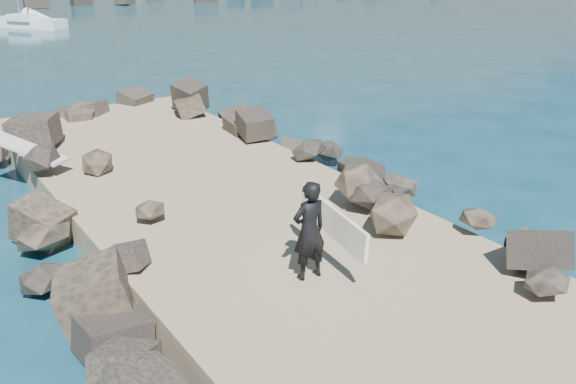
% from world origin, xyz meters
% --- Properties ---
extents(ground, '(800.00, 800.00, 0.00)m').
position_xyz_m(ground, '(0.00, 0.00, 0.00)').
color(ground, '#0F384C').
rests_on(ground, ground).
extents(jetty, '(6.00, 26.00, 0.60)m').
position_xyz_m(jetty, '(0.00, -2.00, 0.30)').
color(jetty, '#8C7759').
rests_on(jetty, ground).
extents(riprap_left, '(2.60, 22.00, 1.00)m').
position_xyz_m(riprap_left, '(-2.90, -1.50, 0.50)').
color(riprap_left, black).
rests_on(riprap_left, ground).
extents(riprap_right, '(2.60, 22.00, 1.00)m').
position_xyz_m(riprap_right, '(2.90, -1.50, 0.50)').
color(riprap_right, black).
rests_on(riprap_right, ground).
extents(surfboard_resting, '(1.67, 2.10, 0.07)m').
position_xyz_m(surfboard_resting, '(-3.07, 5.51, 1.04)').
color(surfboard_resting, silver).
rests_on(surfboard_resting, riprap_left).
extents(surfer_with_board, '(0.89, 2.01, 1.63)m').
position_xyz_m(surfer_with_board, '(-0.45, -2.39, 1.42)').
color(surfer_with_board, black).
rests_on(surfer_with_board, jetty).
extents(sailboat_c, '(5.38, 6.69, 8.55)m').
position_xyz_m(sailboat_c, '(4.21, 40.45, 0.35)').
color(sailboat_c, white).
rests_on(sailboat_c, ground).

